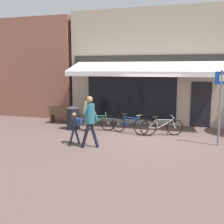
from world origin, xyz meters
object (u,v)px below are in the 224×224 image
at_px(pedestrian_adult, 90,116).
at_px(park_bench, 64,114).
at_px(bicycle_green, 97,123).
at_px(litter_bin, 73,118).
at_px(parking_sign, 220,100).
at_px(bicycle_silver, 162,127).
at_px(pedestrian_child, 75,124).
at_px(bicycle_blue, 129,125).

height_order(pedestrian_adult, park_bench, pedestrian_adult).
xyz_separation_m(bicycle_green, pedestrian_adult, (0.67, -2.50, 0.74)).
distance_m(litter_bin, parking_sign, 6.18).
bearing_deg(pedestrian_adult, litter_bin, -54.48).
height_order(bicycle_green, pedestrian_adult, pedestrian_adult).
height_order(bicycle_silver, park_bench, park_bench).
bearing_deg(parking_sign, pedestrian_child, -165.54).
distance_m(bicycle_blue, park_bench, 3.78).
bearing_deg(park_bench, bicycle_silver, -11.72).
bearing_deg(park_bench, parking_sign, -14.46).
relative_size(bicycle_silver, pedestrian_child, 1.47).
relative_size(litter_bin, park_bench, 0.66).
bearing_deg(bicycle_blue, parking_sign, 1.89).
height_order(bicycle_green, bicycle_silver, bicycle_silver).
bearing_deg(park_bench, bicycle_blue, -16.47).
distance_m(pedestrian_child, park_bench, 3.96).
bearing_deg(parking_sign, park_bench, 163.42).
distance_m(bicycle_silver, litter_bin, 3.93).
bearing_deg(bicycle_blue, bicycle_green, -166.65).
bearing_deg(pedestrian_adult, park_bench, -52.67).
bearing_deg(park_bench, pedestrian_child, -55.86).
xyz_separation_m(pedestrian_child, park_bench, (-2.10, 3.35, -0.25)).
bearing_deg(bicycle_green, litter_bin, 158.35).
relative_size(bicycle_blue, pedestrian_adult, 0.96).
height_order(pedestrian_adult, litter_bin, pedestrian_adult).
height_order(bicycle_green, litter_bin, litter_bin).
xyz_separation_m(pedestrian_adult, litter_bin, (-1.78, 2.49, -0.57)).
distance_m(bicycle_green, bicycle_blue, 1.48).
relative_size(bicycle_blue, pedestrian_child, 1.50).
height_order(bicycle_silver, pedestrian_child, pedestrian_child).
height_order(litter_bin, park_bench, litter_bin).
bearing_deg(bicycle_silver, bicycle_blue, 158.95).
xyz_separation_m(bicycle_green, parking_sign, (4.91, -0.96, 1.25)).
distance_m(pedestrian_adult, pedestrian_child, 0.83).
bearing_deg(bicycle_blue, park_bench, 177.73).
bearing_deg(litter_bin, pedestrian_child, -63.50).
height_order(pedestrian_child, litter_bin, pedestrian_child).
xyz_separation_m(litter_bin, parking_sign, (6.01, -0.94, 1.08)).
bearing_deg(bicycle_blue, pedestrian_child, -108.29).
distance_m(bicycle_green, pedestrian_child, 2.25).
bearing_deg(litter_bin, park_bench, 131.04).
relative_size(bicycle_green, pedestrian_adult, 0.88).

